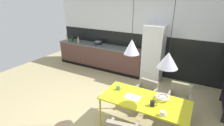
{
  "coord_description": "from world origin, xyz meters",
  "views": [
    {
      "loc": [
        1.92,
        -2.74,
        2.63
      ],
      "look_at": [
        -0.09,
        0.88,
        0.99
      ],
      "focal_mm": 27.12,
      "sensor_mm": 36.0,
      "label": 1
    }
  ],
  "objects_px": {
    "armchair_near_window": "(146,91)",
    "fruit_bowl": "(162,97)",
    "bottle_oil_tall": "(72,39)",
    "cooking_pot": "(98,43)",
    "bottle_spice_small": "(78,41)",
    "armchair_head_of_table": "(180,96)",
    "refrigerator_column": "(153,53)",
    "pendant_lamp_over_table_near": "(132,47)",
    "dining_table": "(144,101)",
    "bottle_wine_green": "(67,39)",
    "open_book": "(133,97)",
    "mug_short_terracotta": "(153,103)",
    "mug_tall_blue": "(118,88)",
    "pendant_lamp_over_table_far": "(168,60)",
    "mug_white_ceramic": "(163,113)"
  },
  "relations": [
    {
      "from": "armchair_near_window",
      "to": "bottle_spice_small",
      "type": "distance_m",
      "value": 3.64
    },
    {
      "from": "open_book",
      "to": "bottle_oil_tall",
      "type": "height_order",
      "value": "bottle_oil_tall"
    },
    {
      "from": "refrigerator_column",
      "to": "bottle_wine_green",
      "type": "bearing_deg",
      "value": -176.21
    },
    {
      "from": "pendant_lamp_over_table_near",
      "to": "pendant_lamp_over_table_far",
      "type": "bearing_deg",
      "value": -4.59
    },
    {
      "from": "fruit_bowl",
      "to": "cooking_pot",
      "type": "relative_size",
      "value": 1.01
    },
    {
      "from": "armchair_near_window",
      "to": "fruit_bowl",
      "type": "xyz_separation_m",
      "value": [
        0.5,
        -0.59,
        0.31
      ]
    },
    {
      "from": "fruit_bowl",
      "to": "mug_tall_blue",
      "type": "relative_size",
      "value": 2.11
    },
    {
      "from": "dining_table",
      "to": "open_book",
      "type": "distance_m",
      "value": 0.25
    },
    {
      "from": "armchair_near_window",
      "to": "pendant_lamp_over_table_near",
      "type": "bearing_deg",
      "value": 86.24
    },
    {
      "from": "refrigerator_column",
      "to": "fruit_bowl",
      "type": "height_order",
      "value": "refrigerator_column"
    },
    {
      "from": "armchair_head_of_table",
      "to": "bottle_spice_small",
      "type": "bearing_deg",
      "value": -19.14
    },
    {
      "from": "mug_short_terracotta",
      "to": "mug_tall_blue",
      "type": "bearing_deg",
      "value": 165.42
    },
    {
      "from": "mug_short_terracotta",
      "to": "bottle_spice_small",
      "type": "height_order",
      "value": "bottle_spice_small"
    },
    {
      "from": "mug_short_terracotta",
      "to": "bottle_oil_tall",
      "type": "bearing_deg",
      "value": 149.0
    },
    {
      "from": "armchair_near_window",
      "to": "pendant_lamp_over_table_near",
      "type": "relative_size",
      "value": 0.61
    },
    {
      "from": "refrigerator_column",
      "to": "bottle_wine_green",
      "type": "xyz_separation_m",
      "value": [
        -3.49,
        -0.23,
        0.12
      ]
    },
    {
      "from": "open_book",
      "to": "cooking_pot",
      "type": "height_order",
      "value": "cooking_pot"
    },
    {
      "from": "mug_short_terracotta",
      "to": "pendant_lamp_over_table_far",
      "type": "relative_size",
      "value": 0.1
    },
    {
      "from": "fruit_bowl",
      "to": "open_book",
      "type": "xyz_separation_m",
      "value": [
        -0.54,
        -0.22,
        -0.04
      ]
    },
    {
      "from": "armchair_head_of_table",
      "to": "bottle_oil_tall",
      "type": "bearing_deg",
      "value": -18.62
    },
    {
      "from": "bottle_wine_green",
      "to": "bottle_spice_small",
      "type": "relative_size",
      "value": 1.14
    },
    {
      "from": "refrigerator_column",
      "to": "bottle_spice_small",
      "type": "distance_m",
      "value": 2.95
    },
    {
      "from": "armchair_near_window",
      "to": "pendant_lamp_over_table_near",
      "type": "distance_m",
      "value": 1.48
    },
    {
      "from": "dining_table",
      "to": "refrigerator_column",
      "type": "bearing_deg",
      "value": 102.69
    },
    {
      "from": "mug_short_terracotta",
      "to": "refrigerator_column",
      "type": "bearing_deg",
      "value": 106.13
    },
    {
      "from": "mug_tall_blue",
      "to": "pendant_lamp_over_table_far",
      "type": "bearing_deg",
      "value": -5.38
    },
    {
      "from": "dining_table",
      "to": "fruit_bowl",
      "type": "distance_m",
      "value": 0.36
    },
    {
      "from": "armchair_head_of_table",
      "to": "mug_short_terracotta",
      "type": "relative_size",
      "value": 5.75
    },
    {
      "from": "armchair_head_of_table",
      "to": "mug_white_ceramic",
      "type": "bearing_deg",
      "value": 83.05
    },
    {
      "from": "mug_short_terracotta",
      "to": "pendant_lamp_over_table_far",
      "type": "bearing_deg",
      "value": 38.96
    },
    {
      "from": "bottle_oil_tall",
      "to": "bottle_spice_small",
      "type": "relative_size",
      "value": 1.03
    },
    {
      "from": "armchair_near_window",
      "to": "bottle_spice_small",
      "type": "xyz_separation_m",
      "value": [
        -3.29,
        1.46,
        0.54
      ]
    },
    {
      "from": "dining_table",
      "to": "mug_tall_blue",
      "type": "bearing_deg",
      "value": 172.33
    },
    {
      "from": "armchair_near_window",
      "to": "armchair_head_of_table",
      "type": "distance_m",
      "value": 0.76
    },
    {
      "from": "bottle_spice_small",
      "to": "pendant_lamp_over_table_far",
      "type": "bearing_deg",
      "value": -30.25
    },
    {
      "from": "bottle_spice_small",
      "to": "armchair_near_window",
      "type": "bearing_deg",
      "value": -23.94
    },
    {
      "from": "pendant_lamp_over_table_near",
      "to": "bottle_wine_green",
      "type": "bearing_deg",
      "value": 149.93
    },
    {
      "from": "cooking_pot",
      "to": "bottle_oil_tall",
      "type": "xyz_separation_m",
      "value": [
        -1.15,
        -0.14,
        0.06
      ]
    },
    {
      "from": "open_book",
      "to": "cooking_pot",
      "type": "bearing_deg",
      "value": 134.83
    },
    {
      "from": "bottle_wine_green",
      "to": "pendant_lamp_over_table_near",
      "type": "distance_m",
      "value": 4.33
    },
    {
      "from": "cooking_pot",
      "to": "bottle_oil_tall",
      "type": "height_order",
      "value": "bottle_oil_tall"
    },
    {
      "from": "bottle_oil_tall",
      "to": "cooking_pot",
      "type": "bearing_deg",
      "value": 7.01
    },
    {
      "from": "armchair_near_window",
      "to": "cooking_pot",
      "type": "xyz_separation_m",
      "value": [
        -2.52,
        1.69,
        0.49
      ]
    },
    {
      "from": "bottle_spice_small",
      "to": "pendant_lamp_over_table_near",
      "type": "relative_size",
      "value": 0.23
    },
    {
      "from": "armchair_near_window",
      "to": "bottle_oil_tall",
      "type": "distance_m",
      "value": 4.02
    },
    {
      "from": "open_book",
      "to": "mug_white_ceramic",
      "type": "distance_m",
      "value": 0.71
    },
    {
      "from": "armchair_head_of_table",
      "to": "refrigerator_column",
      "type": "bearing_deg",
      "value": -55.27
    },
    {
      "from": "mug_white_ceramic",
      "to": "mug_short_terracotta",
      "type": "xyz_separation_m",
      "value": [
        -0.23,
        0.18,
        0.01
      ]
    },
    {
      "from": "dining_table",
      "to": "fruit_bowl",
      "type": "bearing_deg",
      "value": 30.38
    },
    {
      "from": "mug_tall_blue",
      "to": "bottle_wine_green",
      "type": "distance_m",
      "value": 4.01
    }
  ]
}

